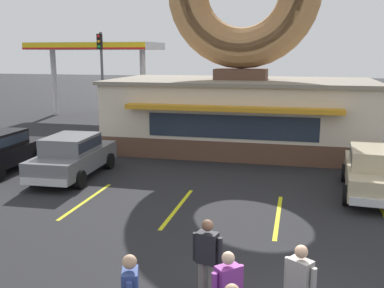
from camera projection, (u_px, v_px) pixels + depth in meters
donut_shop_building at (241, 71)px, 21.20m from camera, size 12.30×6.75×10.96m
car_champagne at (375, 169)px, 14.64m from camera, size 2.21×4.67×1.60m
car_grey at (73, 154)px, 16.79m from camera, size 2.11×4.62×1.60m
pedestrian_blue_sweater_man at (299, 287)px, 7.26m from camera, size 0.51×0.41×1.62m
pedestrian_leather_jacket_man at (207, 257)px, 8.29m from camera, size 0.58×0.32×1.64m
trash_bin at (384, 161)px, 17.42m from camera, size 0.57×0.57×0.97m
traffic_light_pole at (101, 68)px, 27.08m from camera, size 0.28×0.47×5.80m
gas_station_canopy at (96, 49)px, 32.21m from camera, size 9.00×4.46×5.30m
parking_stripe_far_left at (87, 200)px, 14.27m from camera, size 0.12×3.60×0.01m
parking_stripe_left at (177, 208)px, 13.59m from camera, size 0.12×3.60×0.01m
parking_stripe_mid_left at (278, 216)px, 12.91m from camera, size 0.12×3.60×0.01m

